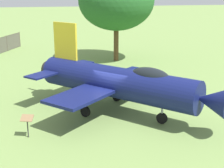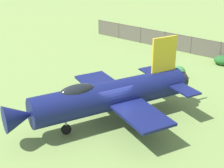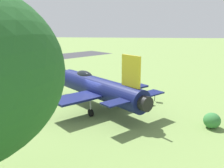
{
  "view_description": "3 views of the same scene",
  "coord_description": "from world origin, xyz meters",
  "px_view_note": "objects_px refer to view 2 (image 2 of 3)",
  "views": [
    {
      "loc": [
        17.87,
        -3.52,
        7.19
      ],
      "look_at": [
        1.06,
        -0.42,
        2.05
      ],
      "focal_mm": 52.94,
      "sensor_mm": 36.0,
      "label": 1
    },
    {
      "loc": [
        -5.28,
        17.93,
        10.55
      ],
      "look_at": [
        -0.23,
        0.66,
        2.88
      ],
      "focal_mm": 54.51,
      "sensor_mm": 36.0,
      "label": 2
    },
    {
      "loc": [
        -20.11,
        -2.91,
        7.24
      ],
      "look_at": [
        0.72,
        -1.02,
        2.03
      ],
      "focal_mm": 40.03,
      "sensor_mm": 36.0,
      "label": 3
    }
  ],
  "objects_px": {
    "shrub_by_tree": "(178,73)",
    "display_jet": "(106,96)",
    "shrub_near_fence": "(223,60)",
    "info_plaque": "(97,77)"
  },
  "relations": [
    {
      "from": "display_jet",
      "to": "shrub_by_tree",
      "type": "xyz_separation_m",
      "value": [
        -3.49,
        -8.68,
        -1.31
      ]
    },
    {
      "from": "shrub_near_fence",
      "to": "info_plaque",
      "type": "bearing_deg",
      "value": 41.27
    },
    {
      "from": "display_jet",
      "to": "shrub_by_tree",
      "type": "relative_size",
      "value": 8.62
    },
    {
      "from": "shrub_by_tree",
      "to": "display_jet",
      "type": "bearing_deg",
      "value": 68.12
    },
    {
      "from": "display_jet",
      "to": "info_plaque",
      "type": "relative_size",
      "value": 9.07
    },
    {
      "from": "display_jet",
      "to": "shrub_near_fence",
      "type": "xyz_separation_m",
      "value": [
        -7.01,
        -13.32,
        -1.43
      ]
    },
    {
      "from": "shrub_near_fence",
      "to": "shrub_by_tree",
      "type": "bearing_deg",
      "value": 52.81
    },
    {
      "from": "shrub_near_fence",
      "to": "shrub_by_tree",
      "type": "height_order",
      "value": "shrub_by_tree"
    },
    {
      "from": "shrub_near_fence",
      "to": "shrub_by_tree",
      "type": "relative_size",
      "value": 1.26
    },
    {
      "from": "shrub_by_tree",
      "to": "info_plaque",
      "type": "distance_m",
      "value": 6.79
    }
  ]
}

